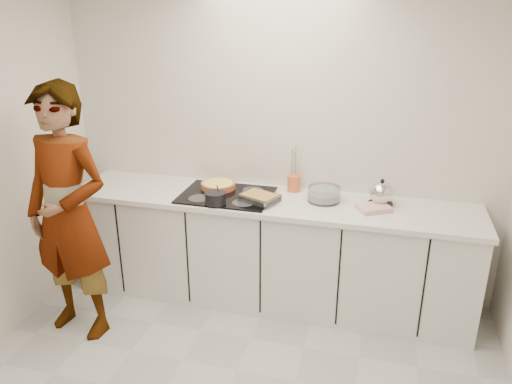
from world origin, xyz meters
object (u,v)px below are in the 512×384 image
(hob, at_px, (227,195))
(mixing_bowl, at_px, (324,195))
(saucepan, at_px, (215,198))
(cook, at_px, (68,215))
(kettle, at_px, (381,194))
(utensil_crock, at_px, (294,183))
(baking_dish, at_px, (260,197))
(tart_dish, at_px, (218,185))

(hob, xyz_separation_m, mixing_bowl, (0.77, 0.09, 0.05))
(saucepan, distance_m, cook, 1.06)
(kettle, relative_size, cook, 0.13)
(utensil_crock, bearing_deg, baking_dish, -123.17)
(saucepan, xyz_separation_m, baking_dish, (0.31, 0.14, -0.01))
(baking_dish, relative_size, kettle, 1.35)
(hob, distance_m, kettle, 1.21)
(baking_dish, bearing_deg, tart_dish, 154.76)
(mixing_bowl, relative_size, utensil_crock, 2.50)
(cook, bearing_deg, mixing_bowl, 33.04)
(saucepan, xyz_separation_m, kettle, (1.22, 0.32, 0.03))
(tart_dish, relative_size, saucepan, 1.59)
(hob, height_order, cook, cook)
(tart_dish, relative_size, baking_dish, 0.97)
(kettle, distance_m, cook, 2.30)
(kettle, bearing_deg, mixing_bowl, -176.33)
(mixing_bowl, distance_m, utensil_crock, 0.31)
(saucepan, bearing_deg, cook, -150.58)
(tart_dish, distance_m, baking_dish, 0.44)
(kettle, bearing_deg, baking_dish, -168.50)
(kettle, relative_size, utensil_crock, 1.86)
(kettle, xyz_separation_m, cook, (-2.14, -0.84, -0.06))
(mixing_bowl, bearing_deg, saucepan, -159.48)
(hob, relative_size, cook, 0.38)
(mixing_bowl, bearing_deg, tart_dish, 177.89)
(baking_dish, distance_m, mixing_bowl, 0.50)
(saucepan, bearing_deg, tart_dish, 105.34)
(hob, bearing_deg, mixing_bowl, 6.51)
(baking_dish, bearing_deg, cook, -151.93)
(saucepan, relative_size, baking_dish, 0.61)
(hob, bearing_deg, tart_dish, 132.63)
(kettle, bearing_deg, utensil_crock, 169.13)
(baking_dish, bearing_deg, kettle, 11.50)
(baking_dish, height_order, mixing_bowl, mixing_bowl)
(saucepan, height_order, cook, cook)
(tart_dish, bearing_deg, kettle, -0.21)
(hob, distance_m, cook, 1.19)
(tart_dish, height_order, mixing_bowl, mixing_bowl)
(baking_dish, xyz_separation_m, cook, (-1.24, -0.66, -0.01))
(mixing_bowl, xyz_separation_m, utensil_crock, (-0.27, 0.16, 0.01))
(hob, distance_m, tart_dish, 0.17)
(hob, distance_m, baking_dish, 0.30)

